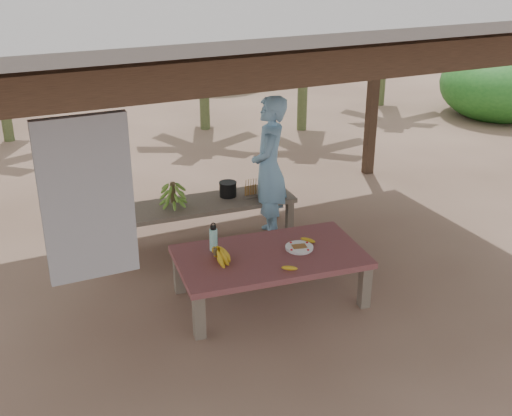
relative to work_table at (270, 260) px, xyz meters
name	(u,v)px	position (x,y,z in m)	size (l,w,h in m)	color
ground	(267,280)	(0.13, 0.35, -0.43)	(80.00, 80.00, 0.00)	brown
pavilion	(268,4)	(0.12, 0.33, 2.34)	(6.60, 5.60, 2.95)	black
work_table	(270,260)	(0.00, 0.00, 0.00)	(1.90, 1.19, 0.50)	brown
bench	(202,207)	(-0.12, 1.59, -0.04)	(2.23, 0.74, 0.45)	brown
ripe_banana_bunch	(215,255)	(-0.55, 0.05, 0.15)	(0.27, 0.24, 0.17)	gold
plate	(299,248)	(0.30, -0.03, 0.08)	(0.28, 0.28, 0.04)	white
loose_banana_front	(290,268)	(0.02, -0.36, 0.09)	(0.04, 0.15, 0.04)	gold
loose_banana_side	(308,240)	(0.46, 0.07, 0.09)	(0.04, 0.15, 0.04)	gold
water_flask	(214,239)	(-0.46, 0.31, 0.19)	(0.08, 0.08, 0.30)	#41CCBE
green_banana_stalk	(173,194)	(-0.45, 1.61, 0.17)	(0.27, 0.27, 0.31)	#598C2D
cooking_pot	(228,189)	(0.24, 1.65, 0.10)	(0.20, 0.20, 0.17)	black
skewer_rack	(251,188)	(0.47, 1.50, 0.14)	(0.18, 0.08, 0.24)	#A57F47
woman	(269,168)	(0.63, 1.32, 0.41)	(0.62, 0.41, 1.70)	#73ABDA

